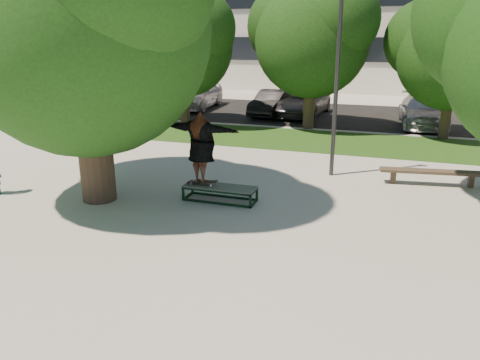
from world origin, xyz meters
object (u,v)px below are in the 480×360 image
(lamppost, at_px, (338,65))
(car_dark, at_px, (272,103))
(car_silver_a, at_px, (197,94))
(car_grey, at_px, (301,102))
(bench, at_px, (432,173))
(tree_left, at_px, (82,13))
(car_silver_b, at_px, (423,111))
(grind_box, at_px, (220,193))

(lamppost, height_order, car_dark, lamppost)
(car_silver_a, distance_m, car_grey, 6.04)
(bench, bearing_deg, car_grey, 110.74)
(tree_left, bearing_deg, bench, 25.28)
(bench, xyz_separation_m, car_dark, (-7.14, 9.86, 0.28))
(lamppost, bearing_deg, car_dark, 114.29)
(tree_left, relative_size, car_silver_b, 1.52)
(bench, bearing_deg, tree_left, -163.10)
(bench, distance_m, car_grey, 11.81)
(bench, bearing_deg, car_silver_b, 81.44)
(grind_box, height_order, bench, bench)
(lamppost, distance_m, car_silver_a, 14.22)
(car_silver_a, relative_size, car_dark, 1.25)
(bench, height_order, car_grey, car_grey)
(grind_box, bearing_deg, car_grey, 92.97)
(car_dark, relative_size, car_grey, 0.81)
(grind_box, relative_size, car_grey, 0.38)
(tree_left, relative_size, car_silver_a, 1.48)
(car_silver_b, bearing_deg, tree_left, -125.56)
(lamppost, relative_size, car_grey, 1.28)
(car_silver_a, bearing_deg, car_silver_b, -11.23)
(car_silver_b, bearing_deg, car_silver_a, 168.54)
(tree_left, relative_size, bench, 2.55)
(car_silver_a, bearing_deg, lamppost, -53.80)
(lamppost, bearing_deg, grind_box, -126.44)
(lamppost, distance_m, grind_box, 4.89)
(car_silver_a, relative_size, car_grey, 1.01)
(tree_left, xyz_separation_m, car_grey, (2.29, 14.10, -3.76))
(car_silver_a, xyz_separation_m, car_grey, (6.01, -0.56, -0.16))
(lamppost, height_order, car_silver_a, lamppost)
(car_silver_a, height_order, car_silver_b, car_silver_a)
(tree_left, bearing_deg, car_dark, 86.25)
(grind_box, bearing_deg, car_dark, 99.22)
(lamppost, height_order, grind_box, lamppost)
(car_silver_a, xyz_separation_m, car_dark, (4.61, -1.01, -0.19))
(tree_left, distance_m, grind_box, 5.24)
(tree_left, bearing_deg, car_grey, 80.77)
(lamppost, relative_size, grind_box, 3.39)
(bench, height_order, car_silver_a, car_silver_a)
(car_silver_a, bearing_deg, car_grey, -9.07)
(bench, distance_m, car_dark, 12.17)
(car_silver_a, height_order, car_dark, car_silver_a)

